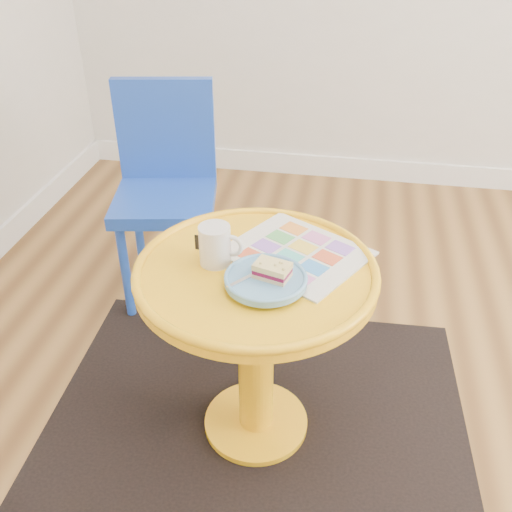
% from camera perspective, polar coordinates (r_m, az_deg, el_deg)
% --- Properties ---
extents(floor, '(4.00, 4.00, 0.00)m').
position_cam_1_polar(floor, '(1.83, 22.22, -21.41)').
color(floor, brown).
rests_on(floor, ground).
extents(room_walls, '(4.00, 4.00, 4.00)m').
position_cam_1_polar(room_walls, '(2.51, -3.69, 0.37)').
color(room_walls, silver).
rests_on(room_walls, ground).
extents(rug, '(1.34, 1.15, 0.01)m').
position_cam_1_polar(rug, '(1.86, 0.00, -16.46)').
color(rug, black).
rests_on(rug, ground).
extents(side_table, '(0.63, 0.63, 0.60)m').
position_cam_1_polar(side_table, '(1.56, 0.00, -6.38)').
color(side_table, yellow).
rests_on(side_table, ground).
extents(chair, '(0.43, 0.43, 0.84)m').
position_cam_1_polar(chair, '(2.20, -8.99, 7.53)').
color(chair, '#1C45B6').
rests_on(chair, ground).
extents(newspaper, '(0.44, 0.42, 0.01)m').
position_cam_1_polar(newspaper, '(1.52, 4.04, 0.33)').
color(newspaper, silver).
rests_on(newspaper, side_table).
extents(mug, '(0.12, 0.08, 0.11)m').
position_cam_1_polar(mug, '(1.46, -4.04, 1.21)').
color(mug, silver).
rests_on(mug, side_table).
extents(plate, '(0.20, 0.20, 0.02)m').
position_cam_1_polar(plate, '(1.39, 0.98, -2.42)').
color(plate, '#5E99C8').
rests_on(plate, newspaper).
extents(cake_slice, '(0.10, 0.08, 0.04)m').
position_cam_1_polar(cake_slice, '(1.37, 1.64, -1.43)').
color(cake_slice, '#D3BC8C').
rests_on(cake_slice, plate).
extents(fork, '(0.10, 0.12, 0.00)m').
position_cam_1_polar(fork, '(1.39, -0.32, -1.91)').
color(fork, silver).
rests_on(fork, plate).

